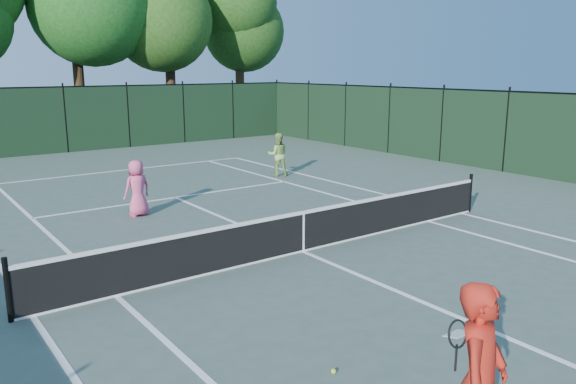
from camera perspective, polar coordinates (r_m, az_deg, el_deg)
ground at (r=12.23m, az=1.54°, el=-6.06°), size 90.00×90.00×0.00m
sideline_doubles_left at (r=10.07m, az=-24.50°, el=-11.42°), size 0.10×23.77×0.01m
sideline_doubles_right at (r=16.05m, az=17.22°, el=-2.08°), size 0.10×23.77×0.01m
sideline_singles_left at (r=10.38m, az=-17.01°, el=-10.08°), size 0.10×23.77×0.01m
sideline_singles_right at (r=15.00m, az=14.08°, el=-2.90°), size 0.10×23.77×0.01m
baseline_far at (r=22.54m, az=-17.32°, el=2.02°), size 10.97×0.10×0.01m
service_line_far at (r=17.54m, az=-11.38°, el=-0.54°), size 8.23×0.10×0.01m
center_service_line at (r=12.23m, az=1.54°, el=-6.05°), size 0.10×12.80×0.01m
tennis_net at (r=12.08m, az=1.55°, el=-3.92°), size 11.69×0.09×1.06m
fence_far at (r=28.16m, az=-21.67°, el=6.79°), size 24.00×0.05×3.00m
tree_5 at (r=36.83m, az=-5.06°, el=18.45°), size 5.80×5.80×12.23m
coach at (r=5.85m, az=18.87°, el=-17.91°), size 0.87×0.89×2.00m
player_pink at (r=15.46m, az=-15.08°, el=0.38°), size 0.81×0.60×1.52m
player_green at (r=20.50m, az=-1.04°, el=3.82°), size 0.95×0.87×1.57m
loose_ball_midcourt at (r=7.69m, az=4.66°, el=-17.69°), size 0.07×0.07×0.07m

